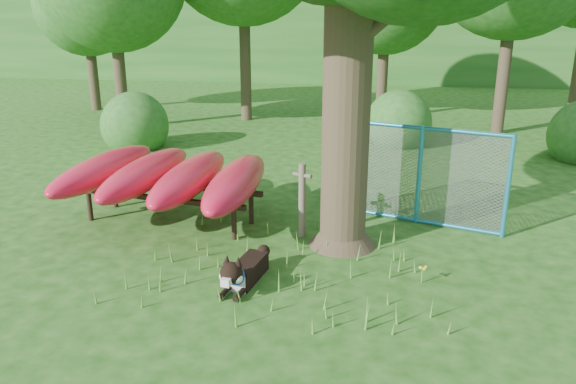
# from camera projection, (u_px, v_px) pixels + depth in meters

# --- Properties ---
(ground) EXTENTS (80.00, 80.00, 0.00)m
(ground) POSITION_uv_depth(u_px,v_px,m) (258.00, 291.00, 7.42)
(ground) COLOR #18490E
(ground) RESTS_ON ground
(wooden_post) EXTENTS (0.33, 0.19, 1.23)m
(wooden_post) POSITION_uv_depth(u_px,v_px,m) (302.00, 198.00, 9.02)
(wooden_post) COLOR brown
(wooden_post) RESTS_ON ground
(kayak_rack) EXTENTS (3.42, 3.61, 1.10)m
(kayak_rack) POSITION_uv_depth(u_px,v_px,m) (168.00, 176.00, 9.59)
(kayak_rack) COLOR black
(kayak_rack) RESTS_ON ground
(husky_dog) EXTENTS (0.47, 1.27, 0.57)m
(husky_dog) POSITION_uv_depth(u_px,v_px,m) (243.00, 272.00, 7.50)
(husky_dog) COLOR black
(husky_dog) RESTS_ON ground
(fence_section) EXTENTS (2.81, 0.99, 2.86)m
(fence_section) POSITION_uv_depth(u_px,v_px,m) (419.00, 175.00, 9.54)
(fence_section) COLOR teal
(fence_section) RESTS_ON ground
(wildflower_clump) EXTENTS (0.11, 0.11, 0.25)m
(wildflower_clump) POSITION_uv_depth(u_px,v_px,m) (423.00, 269.00, 7.58)
(wildflower_clump) COLOR #599932
(wildflower_clump) RESTS_ON ground
(bg_tree_f) EXTENTS (3.60, 3.60, 5.55)m
(bg_tree_f) POSITION_uv_depth(u_px,v_px,m) (86.00, 5.00, 19.86)
(bg_tree_f) COLOR #382D1E
(bg_tree_f) RESTS_ON ground
(shrub_left) EXTENTS (1.80, 1.80, 1.80)m
(shrub_left) POSITION_uv_depth(u_px,v_px,m) (137.00, 147.00, 15.23)
(shrub_left) COLOR #225E1E
(shrub_left) RESTS_ON ground
(shrub_mid) EXTENTS (1.80, 1.80, 1.80)m
(shrub_mid) POSITION_uv_depth(u_px,v_px,m) (397.00, 144.00, 15.56)
(shrub_mid) COLOR #225E1E
(shrub_mid) RESTS_ON ground
(wooded_hillside) EXTENTS (80.00, 12.00, 6.00)m
(wooded_hillside) POSITION_uv_depth(u_px,v_px,m) (359.00, 20.00, 32.79)
(wooded_hillside) COLOR #225E1E
(wooded_hillside) RESTS_ON ground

